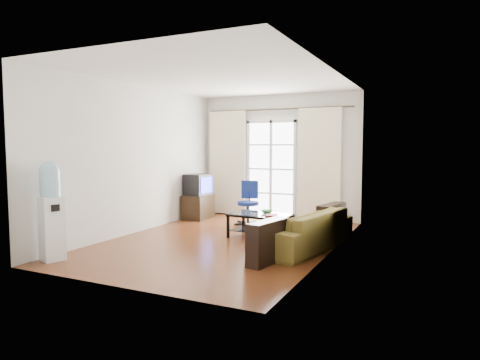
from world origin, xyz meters
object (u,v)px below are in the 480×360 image
sofa (304,230)px  coffee_table (260,222)px  tv_stand (198,207)px  crt_tv (197,184)px  water_cooler (51,209)px  task_chair (248,212)px

sofa → coffee_table: bearing=-103.2°
tv_stand → crt_tv: bearing=-90.6°
coffee_table → tv_stand: tv_stand is taller
crt_tv → water_cooler: bearing=-83.8°
tv_stand → coffee_table: bearing=-35.0°
task_chair → water_cooler: bearing=-123.7°
coffee_table → task_chair: task_chair is taller
task_chair → crt_tv: bearing=160.1°
crt_tv → coffee_table: bearing=-24.2°
water_cooler → task_chair: bearing=89.2°
crt_tv → water_cooler: (-0.07, -3.79, -0.03)m
coffee_table → crt_tv: bearing=148.6°
task_chair → water_cooler: size_ratio=0.63×
coffee_table → tv_stand: (-2.00, 1.25, -0.01)m
sofa → water_cooler: water_cooler is taller
crt_tv → tv_stand: bearing=99.6°
coffee_table → crt_tv: (-2.00, 1.22, 0.48)m
sofa → task_chair: size_ratio=2.43×
sofa → crt_tv: bearing=-108.3°
tv_stand → task_chair: bearing=-10.9°
tv_stand → crt_tv: size_ratio=1.30×
coffee_table → task_chair: 1.28m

